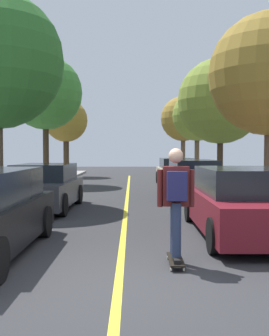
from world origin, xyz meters
The scene contains 13 objects.
ground centered at (0.00, 0.00, 0.00)m, with size 80.00×80.00×0.00m, color #2D2D30.
center_line centered at (0.00, 4.00, 0.00)m, with size 0.12×39.20×0.01m, color gold.
parked_car_left_near centered at (-2.51, 7.01, 0.67)m, with size 2.01×4.16×1.38m.
parked_car_right_nearest centered at (2.51, 3.11, 0.69)m, with size 2.02×4.70×1.43m.
parked_car_right_near centered at (2.52, 10.15, 0.71)m, with size 1.95×4.29×1.44m.
parked_car_right_far centered at (2.52, 15.71, 0.69)m, with size 2.00×4.22×1.40m.
street_tree_left_near centered at (-4.33, 16.10, 4.79)m, with size 3.84×3.84×6.58m.
street_tree_left_far centered at (-4.33, 22.76, 3.82)m, with size 2.95×2.95×5.19m.
street_tree_right_near centered at (4.33, 13.83, 4.11)m, with size 4.02×4.02×5.98m.
street_tree_right_far centered at (4.33, 20.75, 3.97)m, with size 3.18×3.18×5.44m.
street_tree_right_farthest centered at (4.33, 27.91, 4.35)m, with size 3.63×3.63×6.05m.
skateboard centered at (0.86, 0.82, 0.09)m, with size 0.24×0.84×0.10m.
skateboarder centered at (0.86, 0.79, 1.08)m, with size 0.58×0.70×1.72m.
Camera 1 is at (0.18, -5.56, 1.80)m, focal length 44.09 mm.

